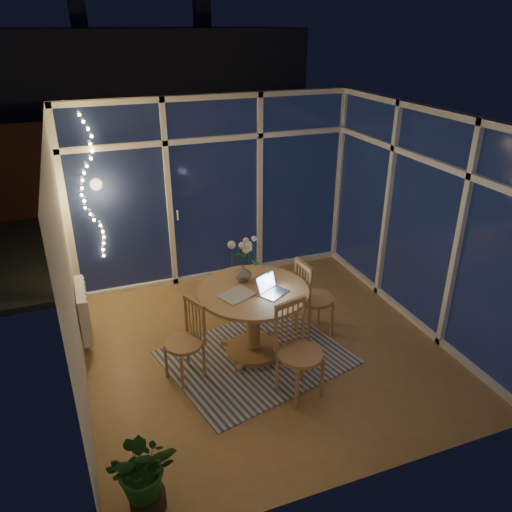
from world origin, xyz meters
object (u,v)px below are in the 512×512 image
at_px(chair_right, 315,297).
at_px(potted_plant, 144,473).
at_px(chair_front, 301,352).
at_px(chair_left, 183,342).
at_px(flower_vase, 243,272).
at_px(laptop, 274,285).
at_px(dining_table, 253,322).

relative_size(chair_right, potted_plant, 1.31).
distance_m(chair_right, potted_plant, 2.87).
bearing_deg(chair_front, chair_left, 133.67).
relative_size(chair_front, potted_plant, 1.34).
xyz_separation_m(chair_right, flower_vase, (-0.86, 0.11, 0.43)).
distance_m(flower_vase, potted_plant, 2.39).
distance_m(laptop, flower_vase, 0.44).
bearing_deg(laptop, dining_table, 107.33).
xyz_separation_m(chair_left, flower_vase, (0.79, 0.38, 0.48)).
distance_m(chair_right, chair_front, 1.13).
bearing_deg(dining_table, potted_plant, -132.48).
height_order(chair_right, laptop, laptop).
relative_size(chair_left, potted_plant, 1.18).
height_order(chair_left, laptop, laptop).
xyz_separation_m(chair_right, potted_plant, (-2.29, -1.73, -0.12)).
bearing_deg(chair_front, flower_vase, 88.82).
height_order(laptop, flower_vase, laptop).
relative_size(chair_left, chair_right, 0.90).
relative_size(laptop, potted_plant, 0.39).
bearing_deg(laptop, potted_plant, -169.52).
relative_size(dining_table, chair_right, 1.21).
distance_m(chair_right, laptop, 0.83).
bearing_deg(chair_front, potted_plant, -167.72).
xyz_separation_m(chair_right, laptop, (-0.65, -0.29, 0.43)).
bearing_deg(potted_plant, laptop, 41.26).
height_order(chair_front, laptop, laptop).
bearing_deg(laptop, chair_left, 148.59).
bearing_deg(flower_vase, potted_plant, -128.06).
relative_size(flower_vase, potted_plant, 0.28).
relative_size(dining_table, flower_vase, 5.76).
height_order(chair_left, potted_plant, chair_left).
height_order(dining_table, chair_left, chair_left).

